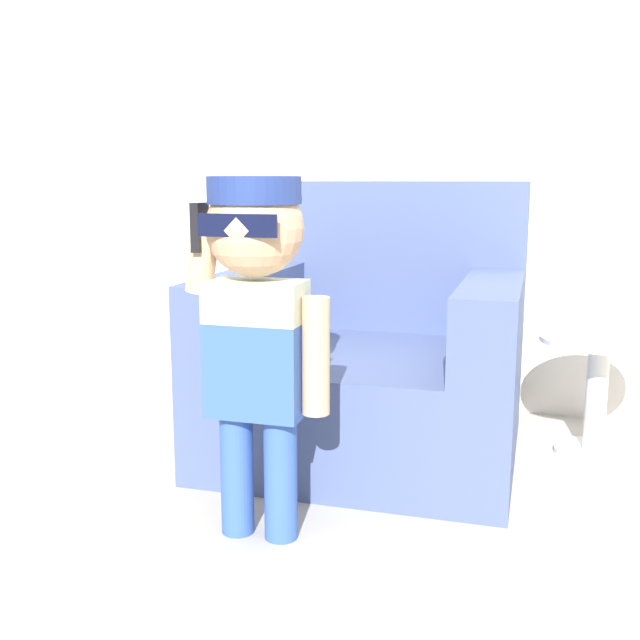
{
  "coord_description": "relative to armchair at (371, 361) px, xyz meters",
  "views": [
    {
      "loc": [
        0.36,
        -2.41,
        0.99
      ],
      "look_at": [
        -0.29,
        -0.21,
        0.56
      ],
      "focal_mm": 42.0,
      "sensor_mm": 36.0,
      "label": 1
    }
  ],
  "objects": [
    {
      "name": "ground_plane",
      "position": [
        0.22,
        -0.21,
        -0.33
      ],
      "size": [
        10.0,
        10.0,
        0.0
      ],
      "primitive_type": "plane",
      "color": "#ADA89E"
    },
    {
      "name": "wall_back",
      "position": [
        0.22,
        0.63,
        0.97
      ],
      "size": [
        10.0,
        0.05,
        2.6
      ],
      "color": "silver",
      "rests_on": "ground_plane"
    },
    {
      "name": "side_table",
      "position": [
        0.8,
        0.16,
        -0.07
      ],
      "size": [
        0.42,
        0.42,
        0.44
      ],
      "color": "white",
      "rests_on": "ground_plane"
    },
    {
      "name": "armchair",
      "position": [
        0.0,
        0.0,
        0.0
      ],
      "size": [
        1.06,
        0.97,
        0.98
      ],
      "color": "#475684",
      "rests_on": "ground_plane"
    },
    {
      "name": "person_child",
      "position": [
        -0.14,
        -0.78,
        0.33
      ],
      "size": [
        0.41,
        0.31,
        1.0
      ],
      "color": "#3356AD",
      "rests_on": "ground_plane"
    }
  ]
}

